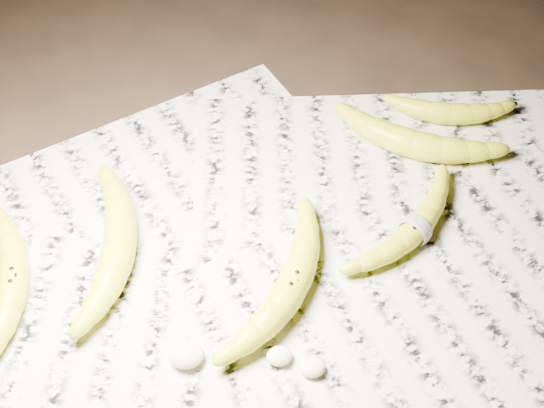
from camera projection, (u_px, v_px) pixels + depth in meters
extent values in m
plane|color=black|center=(286.00, 257.00, 0.94)|extent=(3.00, 3.00, 0.00)
cube|color=beige|center=(288.00, 270.00, 0.93)|extent=(0.90, 0.70, 0.01)
torus|color=white|center=(416.00, 228.00, 0.94)|extent=(0.03, 0.03, 0.04)
ellipsoid|color=beige|center=(186.00, 353.00, 0.84)|extent=(0.04, 0.03, 0.02)
ellipsoid|color=beige|center=(279.00, 354.00, 0.84)|extent=(0.03, 0.02, 0.02)
ellipsoid|color=beige|center=(313.00, 366.00, 0.83)|extent=(0.03, 0.02, 0.02)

